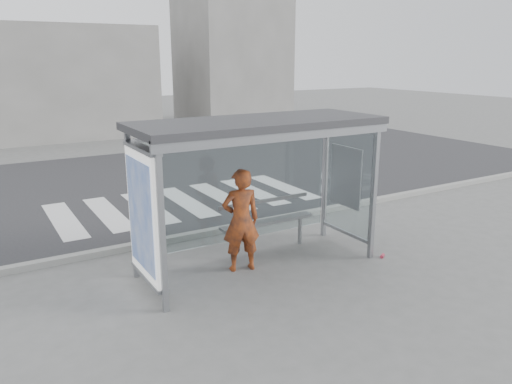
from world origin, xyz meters
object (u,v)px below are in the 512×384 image
at_px(bus_shelter, 237,159).
at_px(bench, 267,222).
at_px(soda_can, 382,256).
at_px(person, 241,220).

relative_size(bus_shelter, bench, 2.18).
xyz_separation_m(bus_shelter, bench, (0.90, 0.50, -1.39)).
bearing_deg(soda_can, bench, 140.50).
bearing_deg(person, bench, -136.49).
distance_m(person, soda_can, 2.81).
distance_m(person, bench, 1.03).
xyz_separation_m(bench, soda_can, (1.67, -1.38, -0.56)).
xyz_separation_m(person, bench, (0.84, 0.50, -0.31)).
bearing_deg(soda_can, bus_shelter, 161.07).
height_order(person, soda_can, person).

